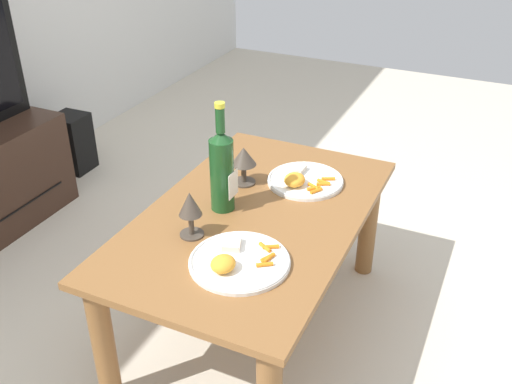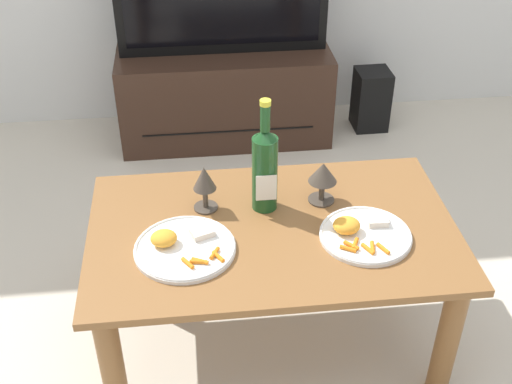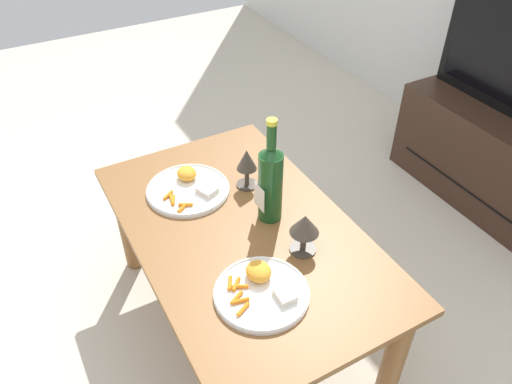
{
  "view_description": "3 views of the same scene",
  "coord_description": "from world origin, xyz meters",
  "px_view_note": "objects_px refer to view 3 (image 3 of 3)",
  "views": [
    {
      "loc": [
        -1.48,
        -0.7,
        1.52
      ],
      "look_at": [
        0.04,
        0.01,
        0.55
      ],
      "focal_mm": 41.0,
      "sensor_mm": 36.0,
      "label": 1
    },
    {
      "loc": [
        -0.23,
        -1.54,
        1.71
      ],
      "look_at": [
        -0.04,
        0.08,
        0.57
      ],
      "focal_mm": 45.67,
      "sensor_mm": 36.0,
      "label": 2
    },
    {
      "loc": [
        1.07,
        -0.54,
        1.62
      ],
      "look_at": [
        -0.04,
        0.07,
        0.59
      ],
      "focal_mm": 35.12,
      "sensor_mm": 36.0,
      "label": 3
    }
  ],
  "objects_px": {
    "goblet_right": "(305,227)",
    "goblet_left": "(247,162)",
    "dining_table": "(243,249)",
    "dinner_plate_left": "(188,188)",
    "dinner_plate_right": "(261,290)",
    "tv_stand": "(505,163)",
    "wine_bottle": "(270,181)"
  },
  "relations": [
    {
      "from": "goblet_right",
      "to": "goblet_left",
      "type": "bearing_deg",
      "value": -180.0
    },
    {
      "from": "dining_table",
      "to": "dinner_plate_left",
      "type": "height_order",
      "value": "dinner_plate_left"
    },
    {
      "from": "goblet_right",
      "to": "dining_table",
      "type": "bearing_deg",
      "value": -144.81
    },
    {
      "from": "goblet_right",
      "to": "dinner_plate_right",
      "type": "bearing_deg",
      "value": -66.14
    },
    {
      "from": "dining_table",
      "to": "dinner_plate_right",
      "type": "relative_size",
      "value": 4.07
    },
    {
      "from": "dining_table",
      "to": "tv_stand",
      "type": "relative_size",
      "value": 1.08
    },
    {
      "from": "goblet_left",
      "to": "dinner_plate_right",
      "type": "distance_m",
      "value": 0.51
    },
    {
      "from": "dinner_plate_left",
      "to": "goblet_left",
      "type": "bearing_deg",
      "value": 69.48
    },
    {
      "from": "tv_stand",
      "to": "dinner_plate_right",
      "type": "distance_m",
      "value": 1.56
    },
    {
      "from": "dining_table",
      "to": "goblet_right",
      "type": "height_order",
      "value": "goblet_right"
    },
    {
      "from": "tv_stand",
      "to": "goblet_left",
      "type": "distance_m",
      "value": 1.36
    },
    {
      "from": "goblet_right",
      "to": "dinner_plate_right",
      "type": "distance_m",
      "value": 0.23
    },
    {
      "from": "dining_table",
      "to": "dinner_plate_left",
      "type": "bearing_deg",
      "value": -164.36
    },
    {
      "from": "dining_table",
      "to": "goblet_left",
      "type": "xyz_separation_m",
      "value": [
        -0.2,
        0.12,
        0.19
      ]
    },
    {
      "from": "goblet_left",
      "to": "tv_stand",
      "type": "bearing_deg",
      "value": 83.49
    },
    {
      "from": "wine_bottle",
      "to": "dinner_plate_left",
      "type": "xyz_separation_m",
      "value": [
        -0.26,
        -0.19,
        -0.14
      ]
    },
    {
      "from": "tv_stand",
      "to": "goblet_left",
      "type": "xyz_separation_m",
      "value": [
        -0.15,
        -1.3,
        0.36
      ]
    },
    {
      "from": "wine_bottle",
      "to": "goblet_right",
      "type": "xyz_separation_m",
      "value": [
        0.19,
        0.01,
        -0.05
      ]
    },
    {
      "from": "dining_table",
      "to": "tv_stand",
      "type": "bearing_deg",
      "value": 91.97
    },
    {
      "from": "goblet_left",
      "to": "goblet_right",
      "type": "relative_size",
      "value": 1.09
    },
    {
      "from": "goblet_left",
      "to": "dinner_plate_right",
      "type": "xyz_separation_m",
      "value": [
        0.46,
        -0.2,
        -0.09
      ]
    },
    {
      "from": "tv_stand",
      "to": "dining_table",
      "type": "bearing_deg",
      "value": -88.03
    },
    {
      "from": "dining_table",
      "to": "dinner_plate_left",
      "type": "xyz_separation_m",
      "value": [
        -0.27,
        -0.08,
        0.1
      ]
    },
    {
      "from": "tv_stand",
      "to": "dinner_plate_right",
      "type": "height_order",
      "value": "dinner_plate_right"
    },
    {
      "from": "goblet_right",
      "to": "dinner_plate_right",
      "type": "height_order",
      "value": "goblet_right"
    },
    {
      "from": "dinner_plate_right",
      "to": "goblet_left",
      "type": "bearing_deg",
      "value": 156.62
    },
    {
      "from": "tv_stand",
      "to": "dinner_plate_left",
      "type": "height_order",
      "value": "dinner_plate_left"
    },
    {
      "from": "dinner_plate_left",
      "to": "wine_bottle",
      "type": "bearing_deg",
      "value": 35.61
    },
    {
      "from": "wine_bottle",
      "to": "goblet_left",
      "type": "height_order",
      "value": "wine_bottle"
    },
    {
      "from": "dining_table",
      "to": "tv_stand",
      "type": "distance_m",
      "value": 1.43
    },
    {
      "from": "dining_table",
      "to": "goblet_right",
      "type": "relative_size",
      "value": 7.95
    },
    {
      "from": "dining_table",
      "to": "wine_bottle",
      "type": "bearing_deg",
      "value": 96.34
    }
  ]
}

